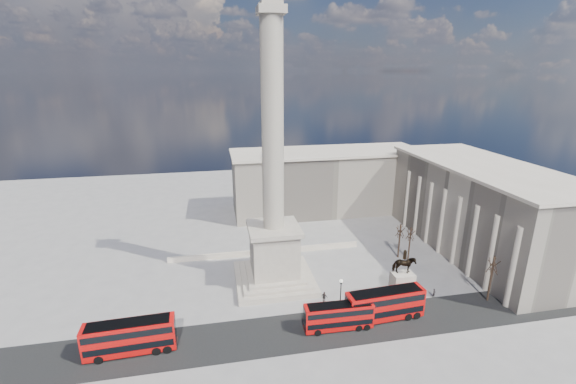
% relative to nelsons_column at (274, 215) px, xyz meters
% --- Properties ---
extents(ground, '(180.00, 180.00, 0.00)m').
position_rel_nelsons_column_xyz_m(ground, '(0.00, -5.00, -12.92)').
color(ground, gray).
rests_on(ground, ground).
extents(asphalt_road, '(120.00, 9.00, 0.01)m').
position_rel_nelsons_column_xyz_m(asphalt_road, '(5.00, -15.00, -12.91)').
color(asphalt_road, black).
rests_on(asphalt_road, ground).
extents(nelsons_column, '(14.00, 14.00, 49.85)m').
position_rel_nelsons_column_xyz_m(nelsons_column, '(0.00, 0.00, 0.00)').
color(nelsons_column, '#B2A795').
rests_on(nelsons_column, ground).
extents(balustrade_wall, '(40.00, 0.60, 1.10)m').
position_rel_nelsons_column_xyz_m(balustrade_wall, '(0.00, 11.00, -12.37)').
color(balustrade_wall, beige).
rests_on(balustrade_wall, ground).
extents(building_east, '(19.00, 46.00, 18.60)m').
position_rel_nelsons_column_xyz_m(building_east, '(45.00, 5.00, -3.59)').
color(building_east, '#B6A995').
rests_on(building_east, ground).
extents(building_northeast, '(51.00, 17.00, 16.60)m').
position_rel_nelsons_column_xyz_m(building_northeast, '(20.00, 35.00, -4.59)').
color(building_northeast, '#B6A995').
rests_on(building_northeast, ground).
extents(red_bus_a, '(11.96, 3.22, 4.81)m').
position_rel_nelsons_column_xyz_m(red_bus_a, '(-22.01, -14.89, -10.40)').
color(red_bus_a, red).
rests_on(red_bus_a, ground).
extents(red_bus_b, '(10.30, 2.69, 4.15)m').
position_rel_nelsons_column_xyz_m(red_bus_b, '(7.25, -15.36, -10.74)').
color(red_bus_b, red).
rests_on(red_bus_b, ground).
extents(red_bus_c, '(12.39, 3.58, 4.96)m').
position_rel_nelsons_column_xyz_m(red_bus_c, '(14.97, -14.45, -10.31)').
color(red_bus_c, red).
rests_on(red_bus_c, ground).
extents(victorian_lamp, '(0.52, 0.52, 6.08)m').
position_rel_nelsons_column_xyz_m(victorian_lamp, '(8.63, -11.80, -9.34)').
color(victorian_lamp, black).
rests_on(victorian_lamp, ground).
extents(equestrian_statue, '(4.47, 3.35, 9.18)m').
position_rel_nelsons_column_xyz_m(equestrian_statue, '(19.96, -9.96, -9.68)').
color(equestrian_statue, beige).
rests_on(equestrian_statue, ground).
extents(bare_tree_near, '(1.95, 1.95, 8.54)m').
position_rel_nelsons_column_xyz_m(bare_tree_near, '(34.14, -12.98, -6.19)').
color(bare_tree_near, '#332319').
rests_on(bare_tree_near, ground).
extents(bare_tree_mid, '(2.01, 2.01, 7.63)m').
position_rel_nelsons_column_xyz_m(bare_tree_mid, '(26.59, 4.47, -6.90)').
color(bare_tree_mid, '#332319').
rests_on(bare_tree_mid, ground).
extents(bare_tree_far, '(1.86, 1.86, 7.60)m').
position_rel_nelsons_column_xyz_m(bare_tree_far, '(27.92, 2.74, -6.93)').
color(bare_tree_far, '#332319').
rests_on(bare_tree_far, ground).
extents(pedestrian_walking, '(0.69, 0.57, 1.64)m').
position_rel_nelsons_column_xyz_m(pedestrian_walking, '(25.74, -10.50, -12.10)').
color(pedestrian_walking, black).
rests_on(pedestrian_walking, ground).
extents(pedestrian_standing, '(0.99, 0.88, 1.68)m').
position_rel_nelsons_column_xyz_m(pedestrian_standing, '(22.85, -8.27, -12.08)').
color(pedestrian_standing, black).
rests_on(pedestrian_standing, ground).
extents(pedestrian_crossing, '(1.20, 1.07, 1.95)m').
position_rel_nelsons_column_xyz_m(pedestrian_crossing, '(7.07, -8.33, -11.94)').
color(pedestrian_crossing, black).
rests_on(pedestrian_crossing, ground).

